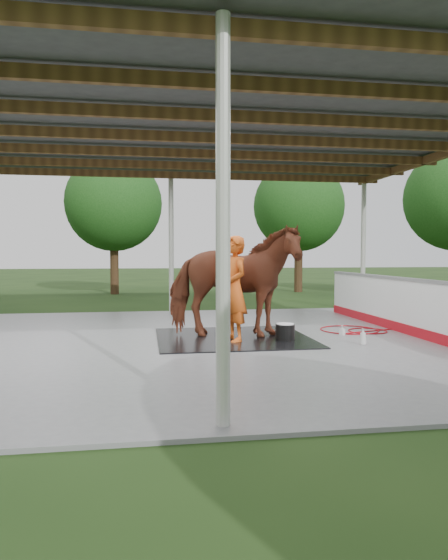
{
  "coord_description": "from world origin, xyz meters",
  "views": [
    {
      "loc": [
        -0.73,
        -9.34,
        1.69
      ],
      "look_at": [
        0.72,
        -0.22,
        1.21
      ],
      "focal_mm": 32.0,
      "sensor_mm": 36.0,
      "label": 1
    }
  ],
  "objects": [
    {
      "name": "tree_belt",
      "position": [
        0.3,
        0.9,
        3.79
      ],
      "size": [
        28.0,
        28.0,
        5.8
      ],
      "color": "#382314",
      "rests_on": "ground"
    },
    {
      "name": "handler",
      "position": [
        0.91,
        -0.22,
        1.04
      ],
      "size": [
        0.66,
        0.83,
        1.98
      ],
      "primitive_type": "imported",
      "rotation": [
        0.0,
        0.0,
        -1.28
      ],
      "color": "#D35216",
      "rests_on": "concrete_slab"
    },
    {
      "name": "pavilion_structure",
      "position": [
        0.0,
        -0.0,
        3.97
      ],
      "size": [
        12.6,
        10.6,
        4.05
      ],
      "color": "beige",
      "rests_on": "ground"
    },
    {
      "name": "soap_bottle_b",
      "position": [
        3.19,
        0.14,
        0.15
      ],
      "size": [
        0.13,
        0.13,
        0.2
      ],
      "primitive_type": "imported",
      "rotation": [
        0.0,
        0.0,
        -0.97
      ],
      "color": "#338CD8",
      "rests_on": "concrete_slab"
    },
    {
      "name": "dasher_board",
      "position": [
        4.6,
        0.0,
        0.59
      ],
      "size": [
        0.16,
        8.0,
        1.15
      ],
      "color": "#AE0E19",
      "rests_on": "concrete_slab"
    },
    {
      "name": "concrete_slab",
      "position": [
        0.0,
        0.0,
        0.03
      ],
      "size": [
        12.0,
        10.0,
        0.05
      ],
      "primitive_type": "cube",
      "color": "slate",
      "rests_on": "ground"
    },
    {
      "name": "soap_bottle_a",
      "position": [
        3.14,
        -0.93,
        0.2
      ],
      "size": [
        0.15,
        0.15,
        0.3
      ],
      "primitive_type": "imported",
      "rotation": [
        0.0,
        0.0,
        0.33
      ],
      "color": "silver",
      "rests_on": "concrete_slab"
    },
    {
      "name": "ground",
      "position": [
        0.0,
        0.0,
        0.0
      ],
      "size": [
        100.0,
        100.0,
        0.0
      ],
      "primitive_type": "plane",
      "color": "#1E3814"
    },
    {
      "name": "horse",
      "position": [
        0.96,
        0.13,
        1.16
      ],
      "size": [
        2.76,
        1.69,
        2.17
      ],
      "primitive_type": "imported",
      "rotation": [
        0.0,
        0.0,
        1.36
      ],
      "color": "brown",
      "rests_on": "rubber_mat"
    },
    {
      "name": "hose_coil",
      "position": [
        3.69,
        0.67,
        0.06
      ],
      "size": [
        1.6,
        1.23,
        0.02
      ],
      "color": "#A10B14",
      "rests_on": "concrete_slab"
    },
    {
      "name": "rubber_mat",
      "position": [
        0.96,
        0.13,
        0.06
      ],
      "size": [
        2.93,
        2.74,
        0.02
      ],
      "primitive_type": "cube",
      "color": "black",
      "rests_on": "concrete_slab"
    },
    {
      "name": "wash_bucket",
      "position": [
        1.86,
        -0.34,
        0.22
      ],
      "size": [
        0.36,
        0.36,
        0.33
      ],
      "color": "black",
      "rests_on": "concrete_slab"
    }
  ]
}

